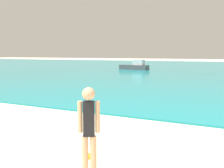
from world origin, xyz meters
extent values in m
cube|color=teal|center=(0.00, 40.56, 0.03)|extent=(160.00, 60.00, 0.06)
cylinder|color=#DDAD84|center=(1.88, 6.59, 0.37)|extent=(0.10, 0.10, 0.75)
cylinder|color=#DDAD84|center=(2.00, 6.65, 0.37)|extent=(0.10, 0.10, 0.75)
cube|color=black|center=(1.94, 6.62, 1.03)|extent=(0.20, 0.17, 0.56)
sphere|color=#DDAD84|center=(1.94, 6.62, 1.43)|extent=(0.20, 0.20, 0.20)
cylinder|color=#DDAD84|center=(1.81, 6.56, 1.06)|extent=(0.07, 0.07, 0.50)
cylinder|color=#DDAD84|center=(2.07, 6.67, 1.06)|extent=(0.07, 0.07, 0.50)
cylinder|color=orange|center=(1.46, 7.42, 0.01)|extent=(0.26, 0.26, 0.03)
cube|color=#4C4C51|center=(-6.63, 32.34, 0.35)|extent=(3.76, 1.60, 0.58)
cube|color=silver|center=(-5.98, 32.26, 0.97)|extent=(1.40, 0.97, 0.66)
camera|label=1|loc=(3.86, 3.36, 2.04)|focal=39.63mm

